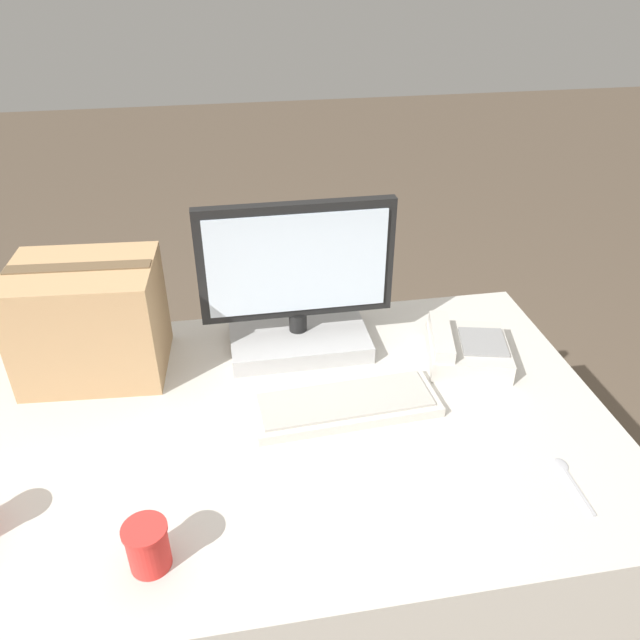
# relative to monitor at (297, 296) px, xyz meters

# --- Properties ---
(ground_plane) EXTENTS (12.00, 12.00, 0.00)m
(ground_plane) POSITION_rel_monitor_xyz_m (-0.27, -0.29, -0.85)
(ground_plane) COLOR brown
(office_desk) EXTENTS (1.80, 0.90, 0.71)m
(office_desk) POSITION_rel_monitor_xyz_m (-0.27, -0.29, -0.49)
(office_desk) COLOR beige
(office_desk) RESTS_ON ground_plane
(monitor) EXTENTS (0.46, 0.23, 0.38)m
(monitor) POSITION_rel_monitor_xyz_m (0.00, 0.00, 0.00)
(monitor) COLOR #B7B7B7
(monitor) RESTS_ON office_desk
(keyboard) EXTENTS (0.41, 0.17, 0.03)m
(keyboard) POSITION_rel_monitor_xyz_m (0.06, -0.27, -0.13)
(keyboard) COLOR beige
(keyboard) RESTS_ON office_desk
(desk_phone) EXTENTS (0.23, 0.23, 0.08)m
(desk_phone) POSITION_rel_monitor_xyz_m (0.39, -0.14, -0.11)
(desk_phone) COLOR beige
(desk_phone) RESTS_ON office_desk
(paper_cup_right) EXTENTS (0.07, 0.07, 0.09)m
(paper_cup_right) POSITION_rel_monitor_xyz_m (-0.33, -0.60, -0.09)
(paper_cup_right) COLOR red
(paper_cup_right) RESTS_ON office_desk
(spoon) EXTENTS (0.03, 0.15, 0.00)m
(spoon) POSITION_rel_monitor_xyz_m (0.45, -0.53, -0.14)
(spoon) COLOR #B2B2B7
(spoon) RESTS_ON office_desk
(cardboard_box) EXTENTS (0.33, 0.26, 0.27)m
(cardboard_box) POSITION_rel_monitor_xyz_m (-0.48, -0.02, -0.00)
(cardboard_box) COLOR tan
(cardboard_box) RESTS_ON office_desk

